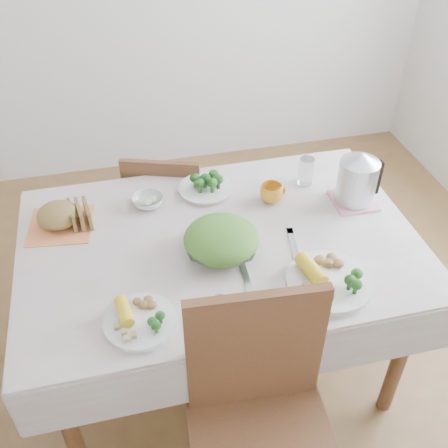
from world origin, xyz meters
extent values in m
plane|color=brown|center=(0.00, 0.00, 0.00)|extent=(3.60, 3.60, 0.00)
cube|color=brown|center=(0.00, 0.00, 0.38)|extent=(1.40, 0.90, 0.75)
cube|color=beige|center=(0.00, 0.00, 0.76)|extent=(1.50, 1.00, 0.01)
cube|color=brown|center=(-0.10, 0.65, 0.47)|extent=(0.48, 0.48, 0.83)
imported|color=white|center=(-0.01, -0.07, 0.79)|extent=(0.31, 0.31, 0.06)
cylinder|color=white|center=(-0.34, -0.34, 0.77)|extent=(0.28, 0.28, 0.02)
cylinder|color=white|center=(0.31, -0.32, 0.77)|extent=(0.34, 0.34, 0.02)
cylinder|color=beige|center=(0.01, 0.32, 0.77)|extent=(0.24, 0.24, 0.02)
cube|color=#F1884A|center=(-0.59, 0.23, 0.76)|extent=(0.27, 0.27, 0.00)
ellipsoid|color=brown|center=(-0.59, 0.23, 0.82)|extent=(0.17, 0.16, 0.10)
imported|color=white|center=(-0.24, 0.28, 0.78)|extent=(0.17, 0.17, 0.04)
imported|color=orange|center=(0.26, 0.19, 0.80)|extent=(0.12, 0.12, 0.08)
cylinder|color=white|center=(0.44, 0.28, 0.83)|extent=(0.08, 0.08, 0.12)
cube|color=pink|center=(0.59, 0.10, 0.77)|extent=(0.18, 0.18, 0.01)
cylinder|color=#B2B5BA|center=(0.59, 0.10, 0.88)|extent=(0.17, 0.17, 0.22)
cube|color=silver|center=(0.04, -0.21, 0.76)|extent=(0.03, 0.21, 0.00)
cube|color=silver|center=(0.26, -0.10, 0.76)|extent=(0.06, 0.21, 0.00)
cube|color=silver|center=(0.02, -0.32, 0.76)|extent=(0.20, 0.09, 0.00)
camera|label=1|loc=(-0.34, -1.46, 2.07)|focal=42.00mm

